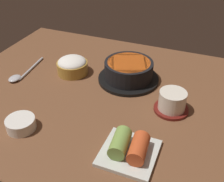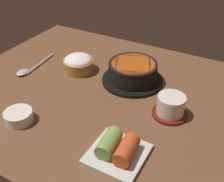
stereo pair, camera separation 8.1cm
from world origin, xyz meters
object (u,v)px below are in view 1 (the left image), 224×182
tea_cup_with_saucer (172,102)px  side_bowl_near (21,123)px  stone_pot (129,71)px  spoon (20,75)px  rice_bowl (72,65)px  kimchi_plate (129,148)px

tea_cup_with_saucer → side_bowl_near: 41.04cm
stone_pot → spoon: 36.51cm
rice_bowl → side_bowl_near: rice_bowl is taller
side_bowl_near → spoon: bearing=127.8°
stone_pot → rice_bowl: 19.49cm
spoon → tea_cup_with_saucer: bearing=1.0°
kimchi_plate → side_bowl_near: size_ratio=1.69×
stone_pot → kimchi_plate: bearing=-70.7°
side_bowl_near → kimchi_plate: bearing=3.8°
tea_cup_with_saucer → spoon: tea_cup_with_saucer is taller
kimchi_plate → spoon: (-45.34, 19.29, -1.39)cm
tea_cup_with_saucer → spoon: (-51.01, -0.87, -2.38)cm
rice_bowl → spoon: size_ratio=0.57×
rice_bowl → side_bowl_near: 30.03cm
rice_bowl → spoon: bearing=-150.0°
side_bowl_near → tea_cup_with_saucer: bearing=32.5°
rice_bowl → tea_cup_with_saucer: bearing=-12.5°
kimchi_plate → side_bowl_near: 28.97cm
stone_pot → spoon: stone_pot is taller
tea_cup_with_saucer → stone_pot: bearing=147.2°
tea_cup_with_saucer → side_bowl_near: (-34.58, -22.06, -1.33)cm
rice_bowl → side_bowl_near: bearing=-87.7°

